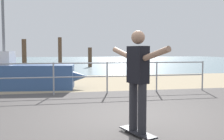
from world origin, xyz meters
TOP-DOWN VIEW (x-y plane):
  - ground_plane at (0.00, -1.00)m, footprint 24.00×10.00m
  - beach_strip at (0.00, 7.00)m, footprint 24.00×6.00m
  - sea_surface at (0.00, 35.00)m, footprint 72.00×50.00m
  - railing_fence at (-1.70, 3.60)m, footprint 10.36×0.05m
  - sailboat at (-3.03, 5.31)m, footprint 5.04×1.86m
  - skateboard at (-0.29, -0.81)m, footprint 0.46×0.82m
  - skateboarder at (-0.29, -0.81)m, footprint 0.57×1.39m
  - groyne_post_1 at (-4.06, 16.12)m, footprint 0.34×0.34m
  - groyne_post_2 at (-1.41, 13.58)m, footprint 0.25×0.25m
  - groyne_post_3 at (1.23, 18.49)m, footprint 0.35×0.35m

SIDE VIEW (x-z plane):
  - ground_plane at x=0.00m, z-range -0.02..0.02m
  - beach_strip at x=0.00m, z-range -0.02..0.02m
  - sea_surface at x=0.00m, z-range -0.02..0.02m
  - skateboard at x=-0.29m, z-range 0.03..0.11m
  - sailboat at x=-3.03m, z-range -2.38..3.43m
  - railing_fence at x=-1.70m, z-range 0.18..1.23m
  - groyne_post_3 at x=1.23m, z-range 0.00..1.73m
  - skateboarder at x=-0.29m, z-range 0.19..1.84m
  - groyne_post_1 at x=-4.06m, z-range 0.00..2.31m
  - groyne_post_2 at x=-1.41m, z-range 0.00..2.34m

